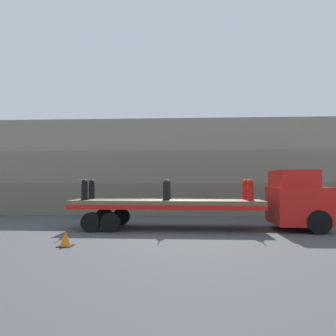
# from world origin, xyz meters

# --- Properties ---
(ground_plane) EXTENTS (120.00, 120.00, 0.00)m
(ground_plane) POSITION_xyz_m (0.00, 0.00, 0.00)
(ground_plane) COLOR #474749
(rock_cliff) EXTENTS (60.00, 3.30, 6.41)m
(rock_cliff) POSITION_xyz_m (0.00, 7.37, 3.20)
(rock_cliff) COLOR #706656
(rock_cliff) RESTS_ON ground_plane
(truck_cab) EXTENTS (2.41, 2.75, 2.73)m
(truck_cab) POSITION_xyz_m (6.13, 0.00, 1.38)
(truck_cab) COLOR red
(truck_cab) RESTS_ON ground_plane
(flatbed_trailer) EXTENTS (8.75, 2.63, 1.37)m
(flatbed_trailer) POSITION_xyz_m (-0.50, 0.00, 1.12)
(flatbed_trailer) COLOR brown
(flatbed_trailer) RESTS_ON ground_plane
(fire_hydrant_black_near_0) EXTENTS (0.36, 0.61, 0.95)m
(fire_hydrant_black_near_0) POSITION_xyz_m (-3.77, -0.56, 1.83)
(fire_hydrant_black_near_0) COLOR black
(fire_hydrant_black_near_0) RESTS_ON flatbed_trailer
(fire_hydrant_black_far_0) EXTENTS (0.36, 0.61, 0.95)m
(fire_hydrant_black_far_0) POSITION_xyz_m (-3.77, 0.56, 1.83)
(fire_hydrant_black_far_0) COLOR black
(fire_hydrant_black_far_0) RESTS_ON flatbed_trailer
(fire_hydrant_black_near_1) EXTENTS (0.36, 0.61, 0.95)m
(fire_hydrant_black_near_1) POSITION_xyz_m (0.00, -0.56, 1.83)
(fire_hydrant_black_near_1) COLOR black
(fire_hydrant_black_near_1) RESTS_ON flatbed_trailer
(fire_hydrant_black_far_1) EXTENTS (0.36, 0.61, 0.95)m
(fire_hydrant_black_far_1) POSITION_xyz_m (0.00, 0.56, 1.83)
(fire_hydrant_black_far_1) COLOR black
(fire_hydrant_black_far_1) RESTS_ON flatbed_trailer
(fire_hydrant_red_near_2) EXTENTS (0.36, 0.61, 0.95)m
(fire_hydrant_red_near_2) POSITION_xyz_m (3.77, -0.56, 1.83)
(fire_hydrant_red_near_2) COLOR red
(fire_hydrant_red_near_2) RESTS_ON flatbed_trailer
(fire_hydrant_red_far_2) EXTENTS (0.36, 0.61, 0.95)m
(fire_hydrant_red_far_2) POSITION_xyz_m (3.77, 0.56, 1.83)
(fire_hydrant_red_far_2) COLOR red
(fire_hydrant_red_far_2) RESTS_ON flatbed_trailer
(cargo_strap_rear) EXTENTS (0.05, 2.73, 0.01)m
(cargo_strap_rear) POSITION_xyz_m (-3.77, 0.00, 2.32)
(cargo_strap_rear) COLOR yellow
(cargo_strap_rear) RESTS_ON fire_hydrant_black_near_0
(cargo_strap_middle) EXTENTS (0.05, 2.73, 0.01)m
(cargo_strap_middle) POSITION_xyz_m (0.00, 0.00, 2.32)
(cargo_strap_middle) COLOR yellow
(cargo_strap_middle) RESTS_ON fire_hydrant_black_near_1
(cargo_strap_front) EXTENTS (0.05, 2.73, 0.01)m
(cargo_strap_front) POSITION_xyz_m (3.77, 0.00, 2.32)
(cargo_strap_front) COLOR yellow
(cargo_strap_front) RESTS_ON fire_hydrant_red_near_2
(traffic_cone) EXTENTS (0.49, 0.49, 0.50)m
(traffic_cone) POSITION_xyz_m (-3.21, -4.36, 0.24)
(traffic_cone) COLOR black
(traffic_cone) RESTS_ON ground_plane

